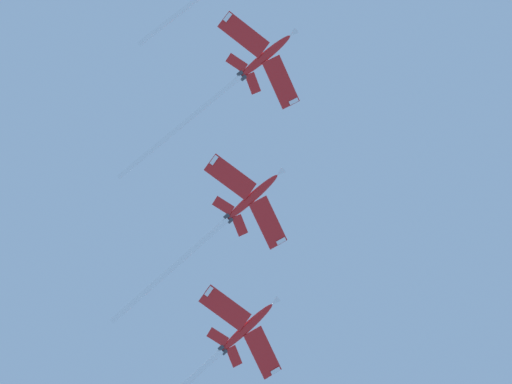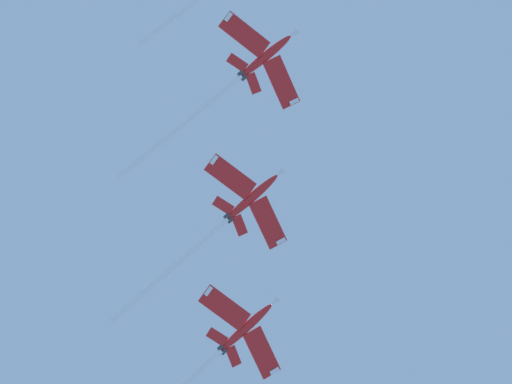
% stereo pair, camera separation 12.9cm
% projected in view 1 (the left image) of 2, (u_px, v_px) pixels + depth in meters
% --- Properties ---
extents(jet_second, '(29.10, 30.44, 15.50)m').
position_uv_depth(jet_second, '(240.00, 77.00, 134.20)').
color(jet_second, red).
extents(jet_third, '(28.50, 29.57, 14.24)m').
position_uv_depth(jet_third, '(223.00, 223.00, 133.65)').
color(jet_third, red).
extents(jet_fourth, '(29.75, 31.34, 15.91)m').
position_uv_depth(jet_fourth, '(212.00, 359.00, 132.39)').
color(jet_fourth, red).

